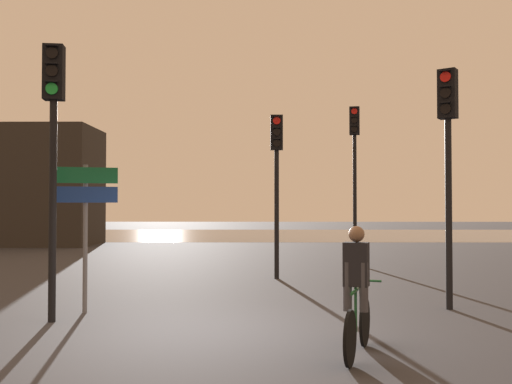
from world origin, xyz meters
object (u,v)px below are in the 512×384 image
object	(u,v)px
traffic_light_center	(277,164)
direction_sign_post	(85,210)
traffic_light_near_right	(448,142)
distant_building	(0,186)
traffic_light_near_left	(53,129)
traffic_light_far_right	(355,156)
cyclist	(357,291)

from	to	relation	value
traffic_light_center	direction_sign_post	world-z (taller)	traffic_light_center
traffic_light_center	traffic_light_near_right	world-z (taller)	traffic_light_near_right
distant_building	traffic_light_near_left	bearing A→B (deg)	-63.09
distant_building	traffic_light_far_right	bearing A→B (deg)	-30.32
traffic_light_far_right	traffic_light_near_left	bearing A→B (deg)	65.87
distant_building	traffic_light_center	xyz separation A→B (m)	(13.01, -12.66, 0.11)
traffic_light_near_right	cyclist	bearing A→B (deg)	89.97
traffic_light_near_left	direction_sign_post	bearing A→B (deg)	-117.20
traffic_light_center	cyclist	bearing A→B (deg)	96.27
traffic_light_near_left	traffic_light_center	bearing A→B (deg)	-131.25
distant_building	traffic_light_near_left	xyz separation A→B (m)	(9.23, -18.18, 0.29)
traffic_light_center	traffic_light_near_right	size ratio (longest dim) A/B	0.97
cyclist	traffic_light_far_right	bearing A→B (deg)	100.25
traffic_light_center	direction_sign_post	bearing A→B (deg)	54.03
traffic_light_near_left	traffic_light_far_right	distance (m)	11.08
distant_building	cyclist	xyz separation A→B (m)	(13.79, -20.29, -2.01)
traffic_light_center	direction_sign_post	distance (m)	6.00
traffic_light_center	traffic_light_near_left	distance (m)	6.70
cyclist	traffic_light_near_right	bearing A→B (deg)	75.45
direction_sign_post	traffic_light_center	bearing A→B (deg)	-141.35
traffic_light_center	direction_sign_post	size ratio (longest dim) A/B	1.63
traffic_light_near_right	traffic_light_near_left	bearing A→B (deg)	43.89
direction_sign_post	traffic_light_near_left	bearing A→B (deg)	54.68
traffic_light_near_left	direction_sign_post	xyz separation A→B (m)	(0.29, 0.78, -1.33)
traffic_light_near_right	direction_sign_post	distance (m)	6.63
direction_sign_post	cyclist	world-z (taller)	direction_sign_post
traffic_light_near_left	traffic_light_far_right	size ratio (longest dim) A/B	0.89
traffic_light_near_left	traffic_light_far_right	bearing A→B (deg)	-132.03
traffic_light_near_right	cyclist	xyz separation A→B (m)	(-2.23, -3.29, -2.22)
traffic_light_center	cyclist	size ratio (longest dim) A/B	2.60
traffic_light_near_left	cyclist	size ratio (longest dim) A/B	2.77
traffic_light_center	traffic_light_far_right	distance (m)	4.41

